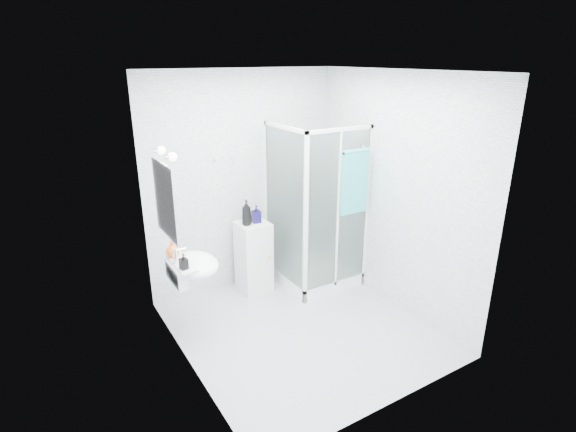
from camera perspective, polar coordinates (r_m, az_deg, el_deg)
room at (r=4.31m, az=1.86°, el=0.42°), size 2.40×2.60×2.60m
shower_enclosure at (r=5.57m, az=3.21°, el=-4.45°), size 0.90×0.95×2.00m
wall_basin at (r=4.48m, az=-12.12°, el=-6.23°), size 0.46×0.56×0.35m
mirror at (r=4.17m, az=-15.37°, el=1.93°), size 0.02×0.60×0.70m
vanity_lights at (r=4.08m, az=-15.23°, el=7.66°), size 0.10×0.40×0.08m
wall_hooks at (r=5.18m, az=-8.15°, el=7.21°), size 0.23×0.06×0.03m
storage_cabinet at (r=5.45m, az=-4.37°, el=-5.17°), size 0.36×0.39×0.87m
hand_towel at (r=5.10m, az=8.48°, el=4.52°), size 0.35×0.05×0.74m
shampoo_bottle_a at (r=5.18m, az=-5.29°, el=0.44°), size 0.14×0.14×0.30m
shampoo_bottle_b at (r=5.26m, az=-4.05°, el=0.26°), size 0.11×0.11×0.21m
soap_dispenser_orange at (r=4.54m, az=-14.46°, el=-4.03°), size 0.16×0.16×0.17m
soap_dispenser_black at (r=4.26m, az=-13.13°, el=-5.64°), size 0.08×0.08×0.15m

